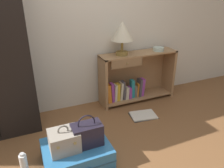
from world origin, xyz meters
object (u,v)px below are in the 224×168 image
Objects in this scene: bottle at (24,163)px; bowl at (158,49)px; train_case at (64,141)px; handbag at (87,134)px; open_book_on_floor at (143,115)px; table_lamp at (122,32)px; suitcase_large at (77,154)px; bookshelf at (134,79)px.

bowl is at bearing 22.69° from bottle.
handbag reaches higher than train_case.
handbag is 0.86× the size of open_book_on_floor.
table_lamp is 1.19m from open_book_on_floor.
train_case is 0.23m from handbag.
suitcase_large is at bearing -148.82° from bowl.
suitcase_large is at bearing -134.91° from table_lamp.
handbag is at bearing -136.65° from bookshelf.
handbag is at bearing -13.06° from suitcase_large.
bowl reaches higher than train_case.
bottle is at bearing -157.31° from bowl.
bowl is at bearing -1.51° from table_lamp.
train_case is at bearing -173.00° from suitcase_large.
table_lamp reaches higher than bookshelf.
bowl reaches higher than open_book_on_floor.
bookshelf is 3.56× the size of handbag.
open_book_on_floor is at bearing 27.90° from handbag.
bookshelf is 0.62m from open_book_on_floor.
train_case is at bearing -137.67° from table_lamp.
table_lamp is 1.99m from bottle.
bookshelf reaches higher than suitcase_large.
bowl is 0.25× the size of suitcase_large.
open_book_on_floor is (-0.11, -0.50, -0.35)m from bookshelf.
bottle is (-1.69, -0.91, -0.26)m from bookshelf.
handbag is at bearing -146.22° from bowl.
table_lamp reaches higher than handbag.
bowl is 0.42× the size of open_book_on_floor.
open_book_on_floor is (-0.50, -0.47, -0.79)m from bowl.
bottle is at bearing -165.76° from open_book_on_floor.
suitcase_large is 0.25m from handbag.
bowl is (0.61, -0.02, -0.30)m from table_lamp.
bottle is at bearing 169.69° from handbag.
bottle is 1.64m from open_book_on_floor.
bookshelf is 1.81× the size of suitcase_large.
table_lamp is (-0.22, -0.02, 0.73)m from bookshelf.
bottle reaches higher than suitcase_large.
bookshelf is 4.30× the size of train_case.
open_book_on_floor is (0.97, 0.51, -0.32)m from handbag.
handbag is (0.23, -0.01, 0.02)m from train_case.
bowl reaches higher than suitcase_large.
suitcase_large reaches higher than open_book_on_floor.
table_lamp is at bearing 42.33° from train_case.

